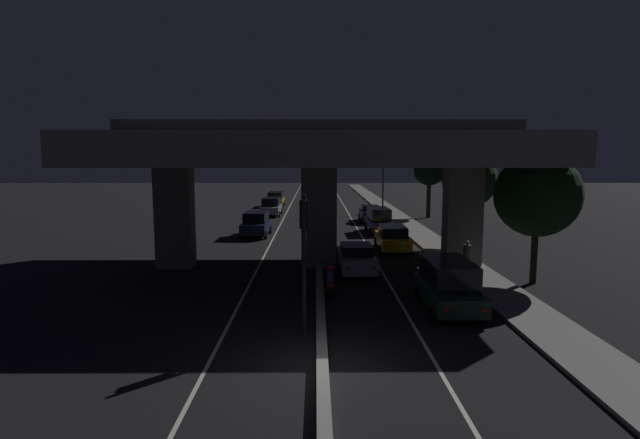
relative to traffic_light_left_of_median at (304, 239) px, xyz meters
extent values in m
plane|color=black|center=(0.57, -3.13, -3.23)|extent=(200.00, 200.00, 0.00)
cube|color=beige|center=(-2.72, 31.87, -3.23)|extent=(0.12, 126.00, 0.00)
cube|color=beige|center=(3.85, 31.87, -3.23)|extent=(0.12, 126.00, 0.00)
cube|color=gray|center=(0.57, 31.87, -3.08)|extent=(0.33, 126.00, 0.29)
cube|color=gray|center=(8.40, 24.87, -3.16)|extent=(2.28, 126.00, 0.13)
cube|color=slate|center=(-7.17, 10.32, -0.48)|extent=(1.88, 1.32, 5.50)
cube|color=slate|center=(8.30, 10.32, -0.48)|extent=(1.88, 1.32, 5.50)
cube|color=slate|center=(0.57, 10.32, -0.48)|extent=(1.88, 1.32, 5.50)
cube|color=slate|center=(0.57, 10.32, 3.01)|extent=(21.74, 13.87, 1.48)
cube|color=#333335|center=(0.57, 10.32, 4.20)|extent=(21.74, 0.40, 0.90)
cylinder|color=black|center=(0.00, -0.11, -0.86)|extent=(0.14, 0.14, 4.72)
cube|color=black|center=(0.00, 0.07, 0.82)|extent=(0.30, 0.28, 0.95)
sphere|color=black|center=(0.00, 0.22, 1.12)|extent=(0.18, 0.18, 0.18)
sphere|color=yellow|center=(0.00, 0.22, 0.82)|extent=(0.18, 0.18, 0.18)
sphere|color=black|center=(0.00, 0.22, 0.53)|extent=(0.18, 0.18, 0.18)
cylinder|color=#2D2D30|center=(7.55, 36.57, 0.48)|extent=(0.18, 0.18, 7.41)
cylinder|color=#2D2D30|center=(6.79, 36.57, 4.03)|extent=(1.52, 0.10, 0.10)
ellipsoid|color=#F2B759|center=(6.03, 36.57, 3.93)|extent=(0.56, 0.32, 0.24)
cube|color=black|center=(5.55, 2.51, -2.58)|extent=(1.87, 4.31, 0.68)
cube|color=black|center=(5.55, 2.62, -1.76)|extent=(1.64, 3.10, 0.96)
cylinder|color=black|center=(4.63, 3.93, -2.92)|extent=(0.20, 0.61, 0.61)
cylinder|color=black|center=(6.46, 3.93, -2.92)|extent=(0.20, 0.61, 0.61)
cylinder|color=black|center=(4.63, 1.09, -2.92)|extent=(0.20, 0.61, 0.61)
cylinder|color=black|center=(6.46, 1.09, -2.92)|extent=(0.20, 0.61, 0.61)
cube|color=red|center=(4.89, 0.34, -2.55)|extent=(0.18, 0.03, 0.11)
cube|color=red|center=(6.20, 0.34, -2.55)|extent=(0.18, 0.03, 0.11)
cube|color=gray|center=(2.45, 8.73, -2.55)|extent=(1.84, 4.09, 0.75)
cube|color=black|center=(2.46, 8.53, -1.94)|extent=(1.57, 1.99, 0.48)
cylinder|color=black|center=(1.57, 10.04, -2.92)|extent=(0.22, 0.61, 0.61)
cylinder|color=black|center=(3.25, 10.09, -2.92)|extent=(0.22, 0.61, 0.61)
cylinder|color=black|center=(1.65, 7.37, -2.92)|extent=(0.22, 0.61, 0.61)
cylinder|color=black|center=(3.33, 7.42, -2.92)|extent=(0.22, 0.61, 0.61)
cube|color=red|center=(1.91, 6.68, -2.51)|extent=(0.18, 0.04, 0.11)
cube|color=red|center=(3.12, 6.72, -2.51)|extent=(0.18, 0.04, 0.11)
cube|color=gold|center=(5.28, 15.01, -2.59)|extent=(1.89, 4.64, 0.66)
cube|color=black|center=(5.28, 15.01, -1.96)|extent=(1.64, 2.79, 0.61)
cylinder|color=black|center=(4.42, 16.55, -2.92)|extent=(0.21, 0.62, 0.61)
cylinder|color=black|center=(6.19, 16.51, -2.92)|extent=(0.21, 0.62, 0.61)
cylinder|color=black|center=(4.37, 13.50, -2.92)|extent=(0.21, 0.62, 0.61)
cylinder|color=black|center=(6.13, 13.47, -2.92)|extent=(0.21, 0.62, 0.61)
cube|color=red|center=(4.60, 12.71, -2.56)|extent=(0.18, 0.03, 0.11)
cube|color=red|center=(5.86, 12.68, -2.56)|extent=(0.18, 0.03, 0.11)
cube|color=#141938|center=(5.36, 22.45, -2.57)|extent=(1.85, 4.27, 0.72)
cube|color=black|center=(5.36, 22.56, -1.75)|extent=(1.60, 3.08, 0.93)
cylinder|color=black|center=(4.48, 23.81, -2.93)|extent=(0.22, 0.60, 0.59)
cylinder|color=black|center=(6.15, 23.87, -2.93)|extent=(0.22, 0.60, 0.59)
cylinder|color=black|center=(4.58, 21.03, -2.93)|extent=(0.22, 0.60, 0.59)
cylinder|color=black|center=(6.24, 21.09, -2.93)|extent=(0.22, 0.60, 0.59)
cube|color=red|center=(4.84, 20.32, -2.54)|extent=(0.18, 0.04, 0.11)
cube|color=red|center=(6.03, 20.36, -2.54)|extent=(0.18, 0.04, 0.11)
cube|color=#141938|center=(5.37, 29.05, -2.54)|extent=(1.74, 4.16, 0.78)
cube|color=black|center=(5.37, 28.94, -1.93)|extent=(1.52, 1.67, 0.45)
cylinder|color=black|center=(4.54, 30.42, -2.93)|extent=(0.20, 0.59, 0.59)
cylinder|color=black|center=(6.22, 30.41, -2.93)|extent=(0.20, 0.59, 0.59)
cylinder|color=black|center=(4.53, 27.68, -2.93)|extent=(0.20, 0.59, 0.59)
cylinder|color=black|center=(6.21, 27.67, -2.93)|extent=(0.20, 0.59, 0.59)
cube|color=red|center=(4.76, 26.96, -2.50)|extent=(0.18, 0.03, 0.11)
cube|color=red|center=(5.97, 26.96, -2.50)|extent=(0.18, 0.03, 0.11)
cube|color=#141938|center=(-4.09, 20.80, -2.53)|extent=(1.96, 4.14, 0.77)
cube|color=black|center=(-4.09, 20.80, -1.77)|extent=(1.69, 2.50, 0.75)
cylinder|color=black|center=(-3.24, 19.42, -2.92)|extent=(0.22, 0.63, 0.62)
cylinder|color=black|center=(-5.03, 19.48, -2.92)|extent=(0.22, 0.63, 0.62)
cylinder|color=black|center=(-3.15, 22.12, -2.92)|extent=(0.22, 0.63, 0.62)
cylinder|color=black|center=(-4.94, 22.17, -2.92)|extent=(0.22, 0.63, 0.62)
cube|color=white|center=(-3.38, 22.83, -2.65)|extent=(0.18, 0.04, 0.11)
cube|color=white|center=(-4.66, 22.87, -2.65)|extent=(0.18, 0.04, 0.11)
cube|color=gray|center=(-4.12, 33.95, -2.56)|extent=(1.93, 4.56, 0.69)
cube|color=black|center=(-4.12, 33.95, -1.81)|extent=(1.68, 2.74, 0.80)
cylinder|color=black|center=(-3.23, 32.44, -2.91)|extent=(0.21, 0.65, 0.64)
cylinder|color=black|center=(-5.05, 32.47, -2.91)|extent=(0.21, 0.65, 0.64)
cylinder|color=black|center=(-3.19, 35.43, -2.91)|extent=(0.21, 0.65, 0.64)
cylinder|color=black|center=(-5.00, 35.46, -2.91)|extent=(0.21, 0.65, 0.64)
cube|color=white|center=(-3.43, 36.22, -2.66)|extent=(0.18, 0.03, 0.11)
cube|color=white|center=(-4.73, 36.24, -2.66)|extent=(0.18, 0.03, 0.11)
cube|color=gold|center=(-4.37, 43.35, -2.60)|extent=(1.88, 4.81, 0.57)
cube|color=black|center=(-4.37, 43.23, -1.89)|extent=(1.65, 3.46, 0.85)
cylinder|color=black|center=(-3.49, 41.76, -2.88)|extent=(0.21, 0.69, 0.68)
cylinder|color=black|center=(-5.29, 41.78, -2.88)|extent=(0.21, 0.69, 0.68)
cylinder|color=black|center=(-3.46, 44.92, -2.88)|extent=(0.21, 0.69, 0.68)
cylinder|color=black|center=(-5.25, 44.94, -2.88)|extent=(0.21, 0.69, 0.68)
cube|color=white|center=(-3.71, 45.75, -2.69)|extent=(0.18, 0.03, 0.11)
cube|color=white|center=(-4.99, 45.76, -2.69)|extent=(0.18, 0.03, 0.11)
cylinder|color=black|center=(0.98, 5.03, -2.94)|extent=(0.10, 0.57, 0.57)
cylinder|color=black|center=(1.03, 3.80, -2.94)|extent=(0.12, 0.57, 0.57)
cube|color=maroon|center=(1.01, 4.42, -2.72)|extent=(0.28, 0.94, 0.32)
cylinder|color=navy|center=(1.01, 4.42, -2.33)|extent=(0.33, 0.33, 0.47)
sphere|color=#B21919|center=(1.01, 4.42, -1.97)|extent=(0.24, 0.24, 0.24)
cube|color=red|center=(1.03, 3.75, -2.72)|extent=(0.08, 0.03, 0.08)
cylinder|color=black|center=(1.10, 11.22, -2.95)|extent=(0.09, 0.56, 0.56)
cylinder|color=black|center=(1.11, 9.95, -2.95)|extent=(0.11, 0.56, 0.56)
cube|color=navy|center=(1.10, 10.59, -2.73)|extent=(0.25, 0.97, 0.32)
cylinder|color=#3F3F44|center=(1.10, 10.59, -2.29)|extent=(0.32, 0.32, 0.56)
sphere|color=black|center=(1.10, 10.59, -1.89)|extent=(0.24, 0.24, 0.24)
cube|color=red|center=(1.11, 9.90, -2.73)|extent=(0.08, 0.03, 0.08)
cylinder|color=black|center=(7.90, 7.96, -2.70)|extent=(0.33, 0.33, 0.80)
cylinder|color=#3F3F44|center=(7.90, 7.96, -1.97)|extent=(0.39, 0.39, 0.67)
sphere|color=tan|center=(7.90, 7.96, -1.52)|extent=(0.22, 0.22, 0.22)
cylinder|color=#2D2116|center=(10.63, 6.59, -1.86)|extent=(0.31, 0.31, 2.73)
sphere|color=black|center=(10.63, 6.59, 0.97)|extent=(3.91, 3.91, 3.91)
cylinder|color=#2D2116|center=(10.52, 16.44, -1.69)|extent=(0.28, 0.28, 3.07)
sphere|color=black|center=(10.52, 16.44, 1.18)|extent=(3.58, 3.58, 3.58)
cylinder|color=#2D2116|center=(11.43, 32.14, -1.47)|extent=(0.42, 0.42, 3.52)
sphere|color=black|center=(11.43, 32.14, 1.44)|extent=(3.05, 3.05, 3.05)
camera|label=1|loc=(0.38, -16.29, 2.71)|focal=28.00mm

